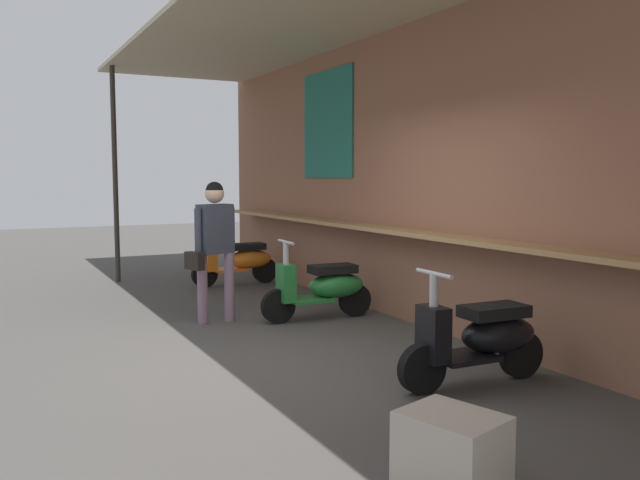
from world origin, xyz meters
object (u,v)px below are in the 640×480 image
(scooter_orange, at_px, (240,260))
(scooter_green, at_px, (324,287))
(scooter_black, at_px, (482,338))
(shopper_with_handbag, at_px, (214,238))
(merchandise_crate, at_px, (452,453))

(scooter_orange, height_order, scooter_green, same)
(scooter_green, relative_size, scooter_black, 1.00)
(scooter_orange, relative_size, shopper_with_handbag, 0.85)
(merchandise_crate, bearing_deg, scooter_orange, 168.73)
(shopper_with_handbag, bearing_deg, scooter_orange, 133.79)
(scooter_green, height_order, merchandise_crate, scooter_green)
(scooter_orange, bearing_deg, shopper_with_handbag, 64.42)
(scooter_orange, bearing_deg, scooter_green, 91.05)
(scooter_black, xyz_separation_m, merchandise_crate, (1.35, -1.39, -0.17))
(merchandise_crate, bearing_deg, shopper_with_handbag, 177.70)
(scooter_green, xyz_separation_m, scooter_black, (2.79, 0.00, 0.00))
(scooter_green, bearing_deg, shopper_with_handbag, -16.30)
(scooter_orange, distance_m, merchandise_crate, 7.13)
(scooter_green, relative_size, merchandise_crate, 2.68)
(scooter_orange, distance_m, shopper_with_handbag, 2.77)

